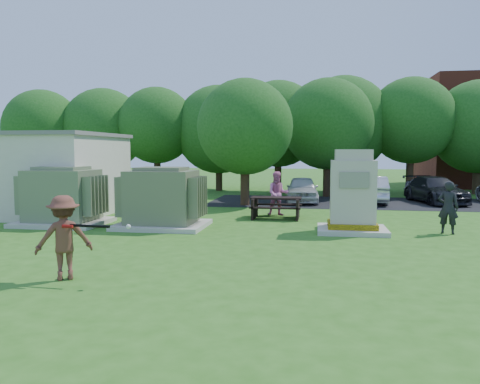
% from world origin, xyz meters
% --- Properties ---
extents(ground, '(120.00, 120.00, 0.00)m').
position_xyz_m(ground, '(0.00, 0.00, 0.00)').
color(ground, '#2D6619').
rests_on(ground, ground).
extents(parking_strip, '(20.00, 6.00, 0.01)m').
position_xyz_m(parking_strip, '(7.00, 13.50, 0.01)').
color(parking_strip, '#232326').
rests_on(parking_strip, ground).
extents(transformer_left, '(3.00, 2.40, 2.07)m').
position_xyz_m(transformer_left, '(-6.50, 4.50, 0.97)').
color(transformer_left, beige).
rests_on(transformer_left, ground).
extents(transformer_right, '(3.00, 2.40, 2.07)m').
position_xyz_m(transformer_right, '(-2.80, 4.50, 0.97)').
color(transformer_right, beige).
rests_on(transformer_right, ground).
extents(generator_cabinet, '(2.19, 1.79, 2.67)m').
position_xyz_m(generator_cabinet, '(3.59, 4.53, 1.17)').
color(generator_cabinet, beige).
rests_on(generator_cabinet, ground).
extents(picnic_table, '(1.95, 1.46, 0.83)m').
position_xyz_m(picnic_table, '(0.89, 7.25, 0.52)').
color(picnic_table, black).
rests_on(picnic_table, ground).
extents(batter, '(1.28, 1.14, 1.73)m').
position_xyz_m(batter, '(-2.61, -2.16, 0.86)').
color(batter, brown).
rests_on(batter, ground).
extents(person_by_generator, '(0.71, 0.59, 1.68)m').
position_xyz_m(person_by_generator, '(6.55, 4.71, 0.84)').
color(person_by_generator, black).
rests_on(person_by_generator, ground).
extents(person_at_picnic, '(0.95, 0.79, 1.79)m').
position_xyz_m(person_at_picnic, '(0.88, 8.08, 0.90)').
color(person_at_picnic, pink).
rests_on(person_at_picnic, ground).
extents(car_white, '(1.76, 3.97, 1.33)m').
position_xyz_m(car_white, '(1.70, 13.26, 0.66)').
color(car_white, silver).
rests_on(car_white, ground).
extents(car_silver_a, '(1.63, 4.18, 1.35)m').
position_xyz_m(car_silver_a, '(5.17, 13.55, 0.68)').
color(car_silver_a, silver).
rests_on(car_silver_a, ground).
extents(car_dark, '(2.78, 4.88, 1.33)m').
position_xyz_m(car_dark, '(8.35, 14.04, 0.67)').
color(car_dark, black).
rests_on(car_dark, ground).
extents(batting_equipment, '(1.40, 0.19, 0.10)m').
position_xyz_m(batting_equipment, '(-1.94, -2.28, 1.13)').
color(batting_equipment, black).
rests_on(batting_equipment, ground).
extents(tree_row, '(41.30, 13.30, 7.30)m').
position_xyz_m(tree_row, '(1.75, 18.50, 4.15)').
color(tree_row, '#47301E').
rests_on(tree_row, ground).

